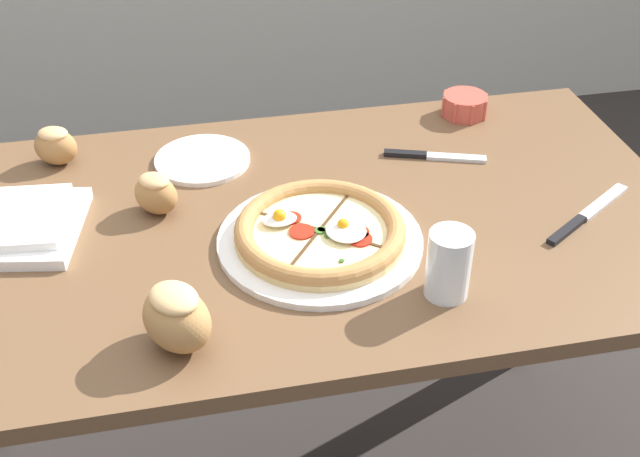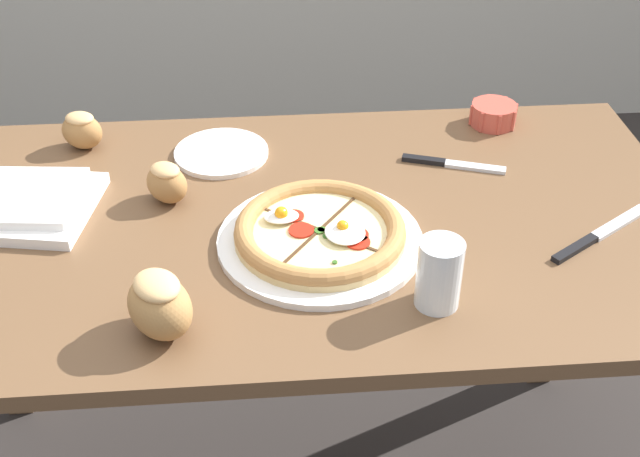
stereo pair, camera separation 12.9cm
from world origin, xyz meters
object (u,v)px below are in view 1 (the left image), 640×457
at_px(ramekin_bowl, 465,104).
at_px(bread_piece_far, 55,145).
at_px(water_glass, 448,268).
at_px(pizza, 320,234).
at_px(side_saucer, 202,160).
at_px(bread_piece_mid, 156,193).
at_px(bread_piece_near, 176,317).
at_px(dining_table, 278,273).
at_px(knife_spare, 433,156).
at_px(knife_main, 587,214).
at_px(napkin_folded, 4,225).

height_order(ramekin_bowl, bread_piece_far, bread_piece_far).
bearing_deg(water_glass, pizza, 135.18).
bearing_deg(side_saucer, bread_piece_mid, -121.07).
height_order(bread_piece_near, water_glass, water_glass).
bearing_deg(dining_table, pizza, -50.55).
distance_m(bread_piece_far, knife_spare, 0.71).
distance_m(bread_piece_near, knife_spare, 0.65).
distance_m(knife_main, water_glass, 0.34).
relative_size(bread_piece_mid, side_saucer, 0.56).
relative_size(dining_table, knife_main, 6.78).
height_order(napkin_folded, knife_main, napkin_folded).
bearing_deg(bread_piece_mid, bread_piece_far, 131.45).
bearing_deg(pizza, bread_piece_mid, 150.08).
relative_size(ramekin_bowl, bread_piece_far, 0.99).
xyz_separation_m(bread_piece_mid, knife_main, (0.72, -0.16, -0.03)).
relative_size(pizza, ramekin_bowl, 3.43).
bearing_deg(knife_spare, bread_piece_near, -122.50).
bearing_deg(water_glass, napkin_folded, 156.21).
distance_m(knife_spare, water_glass, 0.40).
distance_m(pizza, ramekin_bowl, 0.54).
distance_m(ramekin_bowl, knife_main, 0.40).
bearing_deg(ramekin_bowl, knife_spare, -127.06).
bearing_deg(bread_piece_near, pizza, 38.39).
height_order(bread_piece_mid, water_glass, water_glass).
distance_m(dining_table, pizza, 0.16).
distance_m(ramekin_bowl, side_saucer, 0.55).
relative_size(bread_piece_far, water_glass, 0.90).
height_order(pizza, knife_spare, pizza).
height_order(ramekin_bowl, bread_piece_mid, bread_piece_mid).
height_order(bread_piece_near, knife_spare, bread_piece_near).
height_order(bread_piece_far, knife_main, bread_piece_far).
relative_size(napkin_folded, water_glass, 2.55).
relative_size(ramekin_bowl, bread_piece_near, 0.72).
bearing_deg(bread_piece_far, bread_piece_near, -70.17).
bearing_deg(napkin_folded, bread_piece_near, -50.43).
height_order(napkin_folded, water_glass, water_glass).
distance_m(dining_table, bread_piece_near, 0.36).
bearing_deg(napkin_folded, knife_spare, 6.42).
bearing_deg(napkin_folded, ramekin_bowl, 15.17).
height_order(dining_table, bread_piece_near, bread_piece_near).
bearing_deg(side_saucer, bread_piece_far, 168.93).
xyz_separation_m(ramekin_bowl, water_glass, (-0.22, -0.53, 0.02)).
height_order(ramekin_bowl, water_glass, water_glass).
relative_size(knife_main, knife_spare, 1.11).
distance_m(bread_piece_near, bread_piece_far, 0.57).
bearing_deg(dining_table, knife_spare, 24.25).
bearing_deg(knife_main, side_saucer, 120.12).
relative_size(dining_table, side_saucer, 7.93).
bearing_deg(dining_table, knife_main, -9.81).
bearing_deg(bread_piece_near, bread_piece_mid, 92.82).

